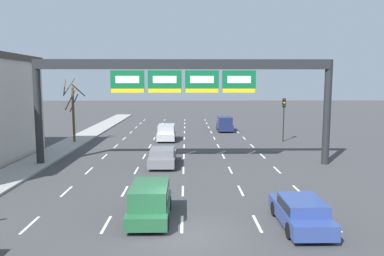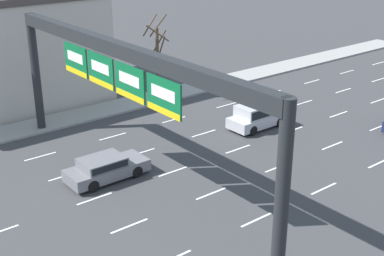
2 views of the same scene
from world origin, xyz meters
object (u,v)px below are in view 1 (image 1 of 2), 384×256
suv_green (150,200)px  tree_bare_closest (73,109)px  suv_navy (225,123)px  traffic_light_near_gantry (284,111)px  sign_gantry (183,81)px  car_blue (301,211)px  suv_silver (166,132)px  car_grey (163,156)px

suv_green → tree_bare_closest: size_ratio=0.64×
suv_navy → traffic_light_near_gantry: bearing=-58.1°
sign_gantry → car_blue: (5.07, -12.30, -5.53)m
car_blue → suv_green: bearing=171.1°
sign_gantry → suv_navy: sign_gantry is taller
traffic_light_near_gantry → car_blue: bearing=-102.8°
suv_silver → suv_navy: bearing=46.8°
suv_green → traffic_light_near_gantry: 24.98m
car_blue → suv_navy: size_ratio=1.06×
car_grey → traffic_light_near_gantry: size_ratio=1.01×
car_blue → tree_bare_closest: bearing=126.1°
sign_gantry → car_blue: size_ratio=5.12×
suv_silver → tree_bare_closest: size_ratio=0.66×
suv_navy → car_blue: bearing=-90.0°
traffic_light_near_gantry → sign_gantry: bearing=-133.9°
car_grey → car_blue: size_ratio=1.05×
suv_silver → traffic_light_near_gantry: 12.41m
suv_navy → sign_gantry: bearing=-104.9°
suv_silver → suv_green: bearing=-88.9°
car_grey → suv_green: suv_green is taller
suv_navy → traffic_light_near_gantry: (5.21, -8.37, 2.19)m
car_grey → tree_bare_closest: (-9.60, 10.30, 2.78)m
traffic_light_near_gantry → tree_bare_closest: size_ratio=0.70×
car_grey → suv_silver: size_ratio=1.07×
suv_green → car_blue: size_ratio=0.95×
tree_bare_closest → traffic_light_near_gantry: bearing=1.8°
suv_silver → traffic_light_near_gantry: bearing=-4.6°
car_blue → traffic_light_near_gantry: 23.68m
suv_green → tree_bare_closest: bearing=114.5°
car_grey → car_blue: 13.70m
car_blue → suv_silver: 24.94m
suv_green → suv_navy: suv_navy is taller
sign_gantry → suv_navy: (5.06, 19.04, -5.21)m
sign_gantry → suv_green: (-1.45, -11.27, -5.33)m
suv_navy → suv_silver: suv_navy is taller
suv_silver → tree_bare_closest: (-9.27, -1.65, 2.56)m
traffic_light_near_gantry → tree_bare_closest: tree_bare_closest is taller
suv_navy → suv_silver: size_ratio=0.96×
car_grey → suv_navy: bearing=71.1°
suv_green → tree_bare_closest: 23.52m
car_grey → tree_bare_closest: tree_bare_closest is taller
car_blue → traffic_light_near_gantry: size_ratio=0.96×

